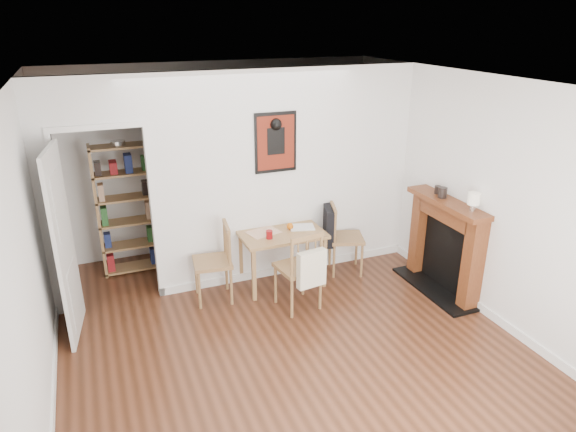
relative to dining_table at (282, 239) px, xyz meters
name	(u,v)px	position (x,y,z in m)	size (l,w,h in m)	color
ground	(286,336)	(-0.38, -1.10, -0.61)	(5.20, 5.20, 0.00)	#572E1C
room_shell	(252,182)	(-0.28, 0.24, 0.69)	(5.20, 5.20, 5.20)	white
dining_table	(282,239)	(0.00, 0.00, 0.00)	(1.02, 0.65, 0.69)	#9C7048
chair_left	(212,263)	(-0.89, -0.06, -0.14)	(0.52, 0.52, 0.94)	olive
chair_right	(345,237)	(0.87, 0.01, -0.13)	(0.63, 0.58, 0.93)	olive
chair_front	(299,268)	(-0.02, -0.59, -0.12)	(0.55, 0.60, 0.97)	olive
bookshelf	(126,210)	(-1.70, 1.09, 0.23)	(0.72, 0.29, 1.71)	#9C7048
fireplace	(446,243)	(1.78, -0.85, 0.01)	(0.45, 1.25, 1.16)	brown
red_glass	(269,235)	(-0.20, -0.11, 0.13)	(0.08, 0.08, 0.10)	maroon
orange_fruit	(290,226)	(0.13, 0.05, 0.12)	(0.08, 0.08, 0.08)	#D6640B
placemat	(264,232)	(-0.20, 0.08, 0.09)	(0.37, 0.28, 0.00)	beige
notebook	(302,227)	(0.29, 0.04, 0.09)	(0.30, 0.22, 0.01)	white
mantel_lamp	(474,200)	(1.76, -1.23, 0.68)	(0.13, 0.13, 0.21)	silver
ceramic_jar_a	(443,193)	(1.73, -0.75, 0.61)	(0.10, 0.10, 0.12)	black
ceramic_jar_b	(438,190)	(1.77, -0.61, 0.60)	(0.08, 0.08, 0.10)	black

